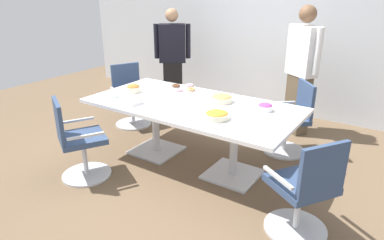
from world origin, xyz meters
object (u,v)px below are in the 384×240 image
(napkin_pile, at_px, (132,101))
(office_chair_0, at_px, (131,98))
(snack_bowl_pretzels, at_px, (133,88))
(office_chair_2, at_px, (304,193))
(conference_table, at_px, (192,114))
(snack_bowl_cookies, at_px, (222,98))
(plate_stack, at_px, (110,96))
(donut_platter, at_px, (184,88))
(snack_bowl_chips_orange, at_px, (217,115))
(person_standing_1, at_px, (301,69))
(office_chair_1, at_px, (78,144))
(office_chair_3, at_px, (291,122))
(person_standing_0, at_px, (173,58))
(snack_bowl_candy_mix, at_px, (265,107))

(napkin_pile, bearing_deg, office_chair_0, 134.78)
(office_chair_0, height_order, snack_bowl_pretzels, office_chair_0)
(office_chair_2, bearing_deg, napkin_pile, 119.01)
(napkin_pile, bearing_deg, conference_table, 35.20)
(snack_bowl_cookies, distance_m, plate_stack, 1.33)
(donut_platter, relative_size, plate_stack, 1.95)
(snack_bowl_chips_orange, relative_size, snack_bowl_pretzels, 1.41)
(person_standing_1, bearing_deg, office_chair_0, 59.38)
(office_chair_1, xyz_separation_m, office_chair_3, (1.70, 1.91, 0.00))
(conference_table, distance_m, office_chair_3, 1.30)
(conference_table, relative_size, plate_stack, 12.76)
(donut_platter, bearing_deg, snack_bowl_pretzels, -134.28)
(snack_bowl_pretzels, bearing_deg, office_chair_2, -12.28)
(snack_bowl_cookies, height_order, napkin_pile, snack_bowl_cookies)
(office_chair_0, height_order, donut_platter, office_chair_0)
(office_chair_3, distance_m, person_standing_1, 0.87)
(conference_table, relative_size, office_chair_1, 2.64)
(person_standing_0, height_order, snack_bowl_pretzels, person_standing_0)
(office_chair_0, bearing_deg, snack_bowl_cookies, 105.05)
(person_standing_1, height_order, snack_bowl_chips_orange, person_standing_1)
(office_chair_0, bearing_deg, person_standing_0, -157.22)
(conference_table, relative_size, snack_bowl_cookies, 9.36)
(office_chair_3, xyz_separation_m, snack_bowl_chips_orange, (-0.39, -1.21, 0.38))
(snack_bowl_cookies, bearing_deg, napkin_pile, -142.09)
(snack_bowl_pretzels, distance_m, napkin_pile, 0.46)
(snack_bowl_pretzels, bearing_deg, person_standing_0, 110.11)
(conference_table, bearing_deg, office_chair_3, 47.80)
(snack_bowl_candy_mix, bearing_deg, person_standing_1, 92.30)
(person_standing_1, height_order, napkin_pile, person_standing_1)
(snack_bowl_pretzels, relative_size, plate_stack, 0.96)
(office_chair_1, xyz_separation_m, napkin_pile, (0.29, 0.57, 0.39))
(conference_table, relative_size, donut_platter, 6.56)
(person_standing_0, bearing_deg, snack_bowl_chips_orange, 101.30)
(snack_bowl_cookies, height_order, snack_bowl_chips_orange, snack_bowl_cookies)
(office_chair_2, bearing_deg, snack_bowl_cookies, 90.78)
(office_chair_3, bearing_deg, snack_bowl_pretzels, 80.61)
(snack_bowl_chips_orange, xyz_separation_m, snack_bowl_pretzels, (-1.32, 0.22, 0.01))
(office_chair_0, xyz_separation_m, snack_bowl_pretzels, (0.63, -0.58, 0.40))
(office_chair_0, bearing_deg, snack_bowl_chips_orange, 92.70)
(snack_bowl_cookies, relative_size, snack_bowl_pretzels, 1.42)
(person_standing_1, relative_size, napkin_pile, 9.79)
(person_standing_0, xyz_separation_m, person_standing_1, (2.17, 0.06, 0.06))
(office_chair_2, relative_size, snack_bowl_chips_orange, 3.59)
(conference_table, distance_m, office_chair_2, 1.59)
(snack_bowl_cookies, distance_m, donut_platter, 0.68)
(office_chair_2, relative_size, person_standing_0, 0.55)
(conference_table, xyz_separation_m, plate_stack, (-0.95, -0.35, 0.14))
(office_chair_3, height_order, plate_stack, office_chair_3)
(office_chair_3, relative_size, napkin_pile, 5.03)
(person_standing_0, bearing_deg, donut_platter, 96.93)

